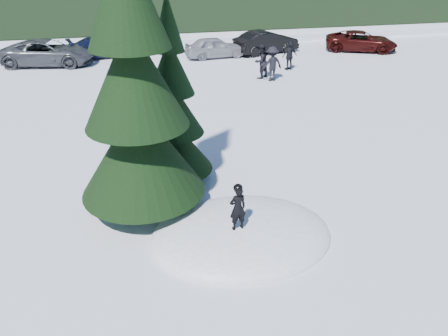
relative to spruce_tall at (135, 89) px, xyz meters
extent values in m
plane|color=white|center=(2.20, -1.80, -3.32)|extent=(200.00, 200.00, 0.00)
ellipsoid|color=white|center=(2.20, -1.80, -3.32)|extent=(4.48, 3.52, 0.96)
cylinder|color=#301F10|center=(0.00, 0.00, -2.62)|extent=(0.38, 0.38, 1.40)
cone|color=black|center=(0.00, 0.00, -1.53)|extent=(3.20, 3.20, 2.46)
cone|color=black|center=(0.00, 0.00, 0.33)|extent=(2.54, 2.54, 2.46)
cylinder|color=#301F10|center=(1.00, 1.40, -2.82)|extent=(0.26, 0.26, 1.00)
cone|color=black|center=(1.00, 1.40, -2.16)|extent=(2.20, 2.20, 1.52)
cone|color=black|center=(1.00, 1.40, -1.01)|extent=(1.75, 1.75, 1.52)
cone|color=black|center=(1.00, 1.40, 0.14)|extent=(1.29, 1.29, 1.52)
cone|color=black|center=(1.00, 1.40, 1.29)|extent=(0.84, 0.84, 1.52)
imported|color=black|center=(2.01, -2.10, -2.29)|extent=(0.44, 0.33, 1.11)
imported|color=black|center=(6.72, 11.52, -2.44)|extent=(1.07, 1.01, 1.75)
imported|color=black|center=(8.76, 12.77, -2.55)|extent=(0.95, 0.54, 1.54)
imported|color=black|center=(7.14, 10.94, -2.45)|extent=(1.24, 0.88, 1.74)
imported|color=#474A4E|center=(-4.50, 16.85, -2.60)|extent=(5.53, 3.28, 1.44)
imported|color=black|center=(-1.42, 18.19, -2.70)|extent=(4.52, 2.65, 1.23)
imported|color=#9C9EA5|center=(5.31, 16.56, -2.69)|extent=(3.84, 1.86, 1.26)
imported|color=black|center=(8.75, 17.04, -2.62)|extent=(4.51, 2.67, 1.40)
imported|color=black|center=(15.03, 16.29, -2.69)|extent=(5.01, 3.76, 1.27)
camera|label=1|loc=(-0.12, -10.21, 3.10)|focal=35.00mm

